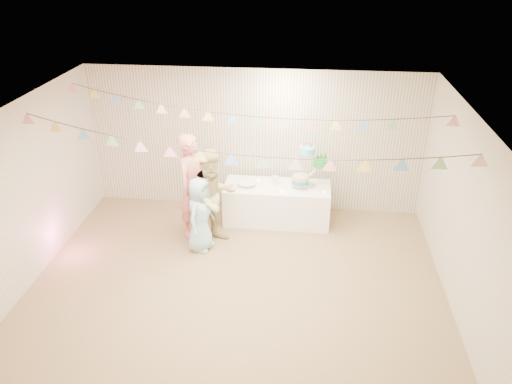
# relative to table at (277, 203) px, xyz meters

# --- Properties ---
(floor) EXTENTS (6.00, 6.00, 0.00)m
(floor) POSITION_rel_table_xyz_m (-0.45, -1.97, -0.35)
(floor) COLOR olive
(floor) RESTS_ON ground
(ceiling) EXTENTS (6.00, 6.00, 0.00)m
(ceiling) POSITION_rel_table_xyz_m (-0.45, -1.97, 2.25)
(ceiling) COLOR white
(ceiling) RESTS_ON ground
(back_wall) EXTENTS (6.00, 6.00, 0.00)m
(back_wall) POSITION_rel_table_xyz_m (-0.45, 0.53, 0.95)
(back_wall) COLOR silver
(back_wall) RESTS_ON ground
(front_wall) EXTENTS (6.00, 6.00, 0.00)m
(front_wall) POSITION_rel_table_xyz_m (-0.45, -4.47, 0.95)
(front_wall) COLOR silver
(front_wall) RESTS_ON ground
(left_wall) EXTENTS (5.00, 5.00, 0.00)m
(left_wall) POSITION_rel_table_xyz_m (-3.45, -1.97, 0.95)
(left_wall) COLOR silver
(left_wall) RESTS_ON ground
(right_wall) EXTENTS (5.00, 5.00, 0.00)m
(right_wall) POSITION_rel_table_xyz_m (2.55, -1.97, 0.95)
(right_wall) COLOR silver
(right_wall) RESTS_ON ground
(table) EXTENTS (1.84, 0.74, 0.69)m
(table) POSITION_rel_table_xyz_m (0.00, 0.00, 0.00)
(table) COLOR white
(table) RESTS_ON floor
(cake_stand) EXTENTS (0.69, 0.40, 0.77)m
(cake_stand) POSITION_rel_table_xyz_m (0.55, 0.05, 0.79)
(cake_stand) COLOR silver
(cake_stand) RESTS_ON table
(cake_bottom) EXTENTS (0.31, 0.31, 0.15)m
(cake_bottom) POSITION_rel_table_xyz_m (0.40, -0.01, 0.49)
(cake_bottom) COLOR teal
(cake_bottom) RESTS_ON cake_stand
(cake_middle) EXTENTS (0.27, 0.27, 0.22)m
(cake_middle) POSITION_rel_table_xyz_m (0.73, 0.14, 0.76)
(cake_middle) COLOR green
(cake_middle) RESTS_ON cake_stand
(cake_top_tier) EXTENTS (0.25, 0.25, 0.19)m
(cake_top_tier) POSITION_rel_table_xyz_m (0.49, 0.02, 1.03)
(cake_top_tier) COLOR #4DE8F4
(cake_top_tier) RESTS_ON cake_stand
(platter) EXTENTS (0.34, 0.34, 0.02)m
(platter) POSITION_rel_table_xyz_m (-0.52, -0.05, 0.41)
(platter) COLOR white
(platter) RESTS_ON table
(posy) EXTENTS (0.15, 0.15, 0.17)m
(posy) POSITION_rel_table_xyz_m (-0.04, 0.05, 0.49)
(posy) COLOR white
(posy) RESTS_ON table
(person_adult_a) EXTENTS (0.65, 0.77, 1.81)m
(person_adult_a) POSITION_rel_table_xyz_m (-1.35, -0.59, 0.56)
(person_adult_a) COLOR #DC7A73
(person_adult_a) RESTS_ON floor
(person_adult_b) EXTENTS (1.02, 1.00, 1.66)m
(person_adult_b) POSITION_rel_table_xyz_m (-0.96, -0.82, 0.49)
(person_adult_b) COLOR tan
(person_adult_b) RESTS_ON floor
(person_child) EXTENTS (0.56, 0.70, 1.25)m
(person_child) POSITION_rel_table_xyz_m (-1.16, -1.02, 0.28)
(person_child) COLOR #9FCBE2
(person_child) RESTS_ON floor
(bunting_back) EXTENTS (5.60, 1.10, 0.40)m
(bunting_back) POSITION_rel_table_xyz_m (-0.45, -0.87, 2.00)
(bunting_back) COLOR pink
(bunting_back) RESTS_ON ceiling
(bunting_front) EXTENTS (5.60, 0.90, 0.36)m
(bunting_front) POSITION_rel_table_xyz_m (-0.45, -2.17, 1.97)
(bunting_front) COLOR #72A5E5
(bunting_front) RESTS_ON ceiling
(tealight_0) EXTENTS (0.04, 0.04, 0.03)m
(tealight_0) POSITION_rel_table_xyz_m (-0.80, -0.15, 0.36)
(tealight_0) COLOR #FFD88C
(tealight_0) RESTS_ON table
(tealight_1) EXTENTS (0.04, 0.04, 0.03)m
(tealight_1) POSITION_rel_table_xyz_m (-0.35, 0.18, 0.36)
(tealight_1) COLOR #FFD88C
(tealight_1) RESTS_ON table
(tealight_2) EXTENTS (0.04, 0.04, 0.03)m
(tealight_2) POSITION_rel_table_xyz_m (0.10, -0.22, 0.36)
(tealight_2) COLOR #FFD88C
(tealight_2) RESTS_ON table
(tealight_3) EXTENTS (0.04, 0.04, 0.03)m
(tealight_3) POSITION_rel_table_xyz_m (0.35, 0.22, 0.36)
(tealight_3) COLOR #FFD88C
(tealight_3) RESTS_ON table
(tealight_4) EXTENTS (0.04, 0.04, 0.03)m
(tealight_4) POSITION_rel_table_xyz_m (0.82, -0.18, 0.36)
(tealight_4) COLOR #FFD88C
(tealight_4) RESTS_ON table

